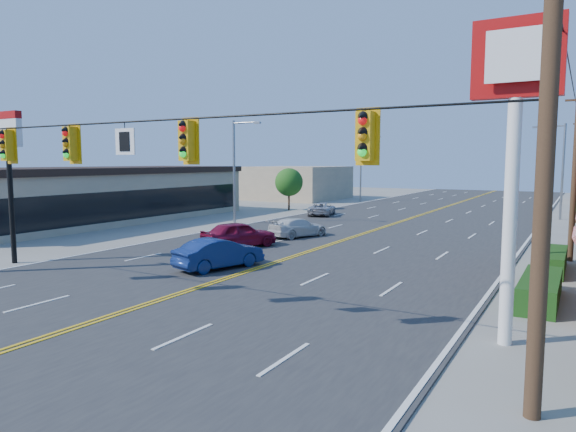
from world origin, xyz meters
The scene contains 17 objects.
ground centered at (0.00, 0.00, 0.00)m, with size 160.00×160.00×0.00m, color gray.
road centered at (0.00, 20.00, 0.03)m, with size 20.00×120.00×0.06m, color #2D2D30.
signal_span centered at (-0.12, 0.00, 4.89)m, with size 24.32×0.34×9.00m.
kfc_pylon centered at (11.00, 4.00, 6.04)m, with size 2.20×0.36×8.50m.
strip_mall centered at (-22.00, 18.00, 2.25)m, with size 10.40×26.40×4.40m.
pizza_hut_sign centered at (-11.00, 4.00, 5.18)m, with size 1.90×0.30×6.85m.
streetlight_se centered at (10.79, 14.00, 4.51)m, with size 2.55×0.25×8.00m.
streetlight_ne centered at (10.79, 38.00, 4.51)m, with size 2.55×0.25×8.00m.
streetlight_sw centered at (-10.79, 22.00, 4.51)m, with size 2.55×0.25×8.00m.
streetlight_nw centered at (-10.79, 48.00, 4.51)m, with size 2.55×0.25×8.00m.
utility_pole_near centered at (12.20, 18.00, 4.20)m, with size 0.28×0.28×8.40m, color #47301E.
tree_west centered at (-13.00, 34.00, 2.79)m, with size 2.80×2.80×4.20m.
bld_west_far centered at (-20.00, 48.00, 2.10)m, with size 11.00×12.00×4.20m, color tan.
car_magenta centered at (-4.05, 12.85, 0.74)m, with size 1.75×4.35×1.48m, color maroon.
car_blue centered at (-1.50, 7.74, 0.69)m, with size 1.45×4.17×1.37m, color navy.
car_white centered at (-3.15, 18.09, 0.60)m, with size 1.69×4.17×1.21m, color silver.
car_silver centered at (-7.63, 30.63, 0.59)m, with size 1.95×4.22×1.17m, color #B4B3B9.
Camera 1 is at (12.65, -10.46, 4.89)m, focal length 32.00 mm.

